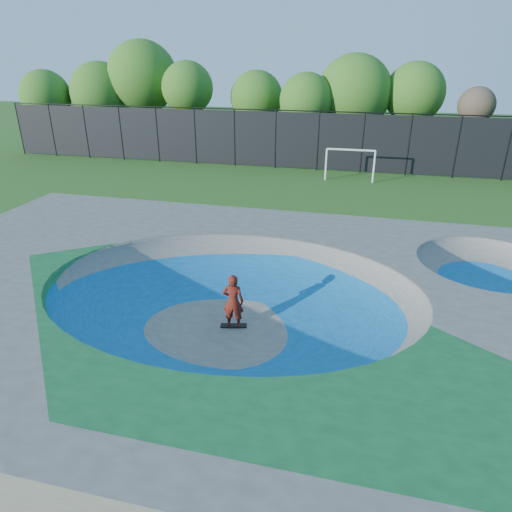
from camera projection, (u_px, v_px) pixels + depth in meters
The scene contains 7 objects.
ground at pixel (232, 329), 13.61m from camera, with size 120.00×120.00×0.00m, color #295818.
skate_deck at pixel (231, 307), 13.31m from camera, with size 22.00×14.00×1.50m, color gray.
skater at pixel (233, 301), 13.39m from camera, with size 0.63×0.41×1.73m, color #B7260E.
skateboard at pixel (234, 326), 13.73m from camera, with size 0.78×0.22×0.05m, color black.
soccer_goal at pixel (350, 159), 28.90m from camera, with size 3.13×0.12×2.07m.
fence at pixel (318, 140), 31.40m from camera, with size 48.09×0.09×4.04m.
treeline at pixel (322, 91), 35.15m from camera, with size 52.86×7.45×8.73m.
Camera 1 is at (3.45, -11.05, 7.51)m, focal length 32.00 mm.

